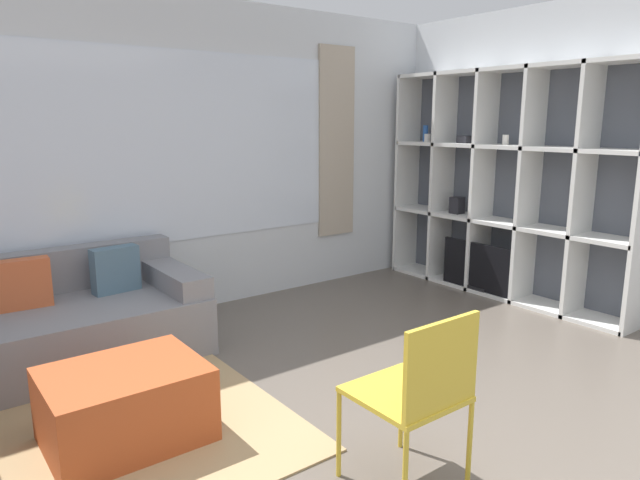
{
  "coord_description": "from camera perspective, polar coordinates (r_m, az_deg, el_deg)",
  "views": [
    {
      "loc": [
        -1.92,
        -1.31,
        1.68
      ],
      "look_at": [
        0.44,
        1.82,
        0.85
      ],
      "focal_mm": 32.0,
      "sensor_mm": 36.0,
      "label": 1
    }
  ],
  "objects": [
    {
      "name": "folding_chair",
      "position": [
        2.64,
        9.89,
        -14.34
      ],
      "size": [
        0.44,
        0.46,
        0.86
      ],
      "rotation": [
        0.0,
        0.0,
        3.14
      ],
      "color": "gold",
      "rests_on": "ground_plane"
    },
    {
      "name": "couch_main",
      "position": [
        4.43,
        -23.97,
        -7.54
      ],
      "size": [
        1.79,
        1.0,
        0.76
      ],
      "color": "gray",
      "rests_on": "ground_plane"
    },
    {
      "name": "area_rug",
      "position": [
        3.51,
        -26.71,
        -17.94
      ],
      "size": [
        2.57,
        2.03,
        0.01
      ],
      "primitive_type": "cube",
      "color": "tan",
      "rests_on": "ground_plane"
    },
    {
      "name": "wall_right",
      "position": [
        5.7,
        21.68,
        7.79
      ],
      "size": [
        0.07,
        4.51,
        2.7
      ],
      "primitive_type": "cube",
      "color": "silver",
      "rests_on": "ground_plane"
    },
    {
      "name": "ottoman",
      "position": [
        3.29,
        -18.89,
        -15.36
      ],
      "size": [
        0.8,
        0.62,
        0.41
      ],
      "color": "#B74C23",
      "rests_on": "ground_plane"
    },
    {
      "name": "shelving_unit",
      "position": [
        5.72,
        18.12,
        5.01
      ],
      "size": [
        0.37,
        2.59,
        2.15
      ],
      "color": "#515660",
      "rests_on": "ground_plane"
    },
    {
      "name": "wall_back",
      "position": [
        5.04,
        -14.72,
        7.88
      ],
      "size": [
        6.99,
        0.11,
        2.7
      ],
      "color": "silver",
      "rests_on": "ground_plane"
    }
  ]
}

